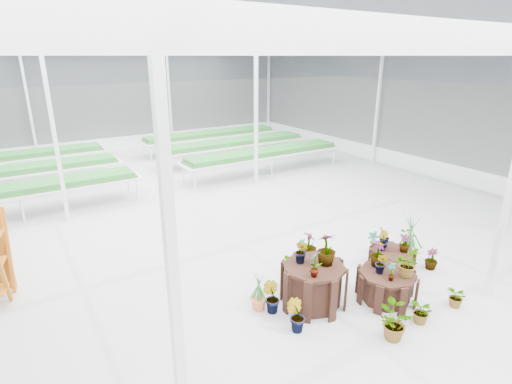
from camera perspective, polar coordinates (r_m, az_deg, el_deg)
ground_plane at (r=9.18m, az=-2.38°, el=-8.34°), size 24.00×24.00×0.00m
greenhouse_shell at (r=8.39m, az=-2.59°, el=5.45°), size 18.00×24.00×4.50m
steel_frame at (r=8.39m, az=-2.59°, el=5.45°), size 18.00×24.00×4.50m
nursery_benches at (r=15.32m, az=-16.15°, el=3.87°), size 16.00×7.00×0.84m
plinth_tall at (r=7.26m, az=8.20°, el=-13.02°), size 1.23×1.23×0.77m
plinth_mid at (r=7.73m, az=18.10°, el=-12.67°), size 1.30×1.30×0.54m
plinth_low at (r=8.84m, az=18.78°, el=-9.11°), size 0.89×0.89×0.40m
nursery_plants at (r=7.80m, az=14.54°, el=-10.26°), size 4.55×3.22×1.36m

